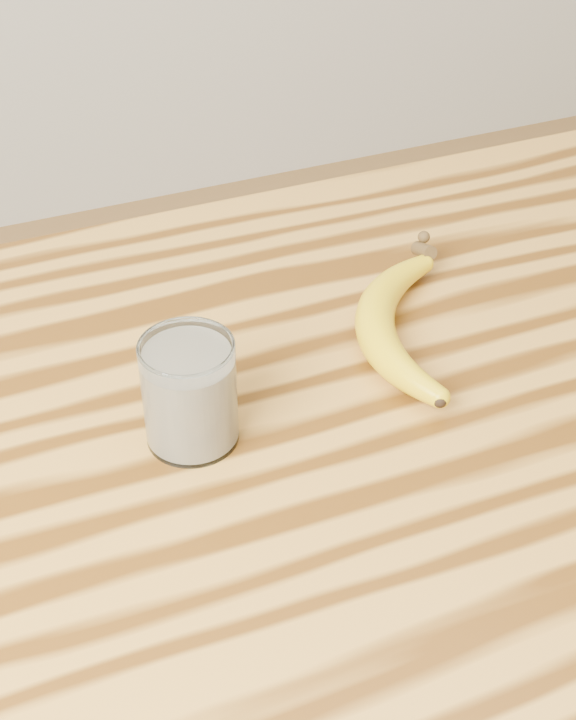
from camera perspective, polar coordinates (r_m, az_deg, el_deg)
name	(u,v)px	position (r m, az deg, el deg)	size (l,w,h in m)	color
table	(438,477)	(1.04, 8.55, -6.58)	(1.20, 0.80, 0.90)	#B87E31
smoothie_glass	(190,394)	(0.86, -5.61, -1.94)	(0.08, 0.08, 0.10)	white
banana	(373,323)	(0.98, 4.88, 2.10)	(0.12, 0.32, 0.04)	gold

